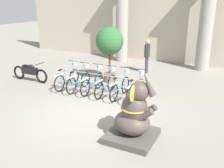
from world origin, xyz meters
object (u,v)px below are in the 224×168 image
bicycle_2 (93,82)px  person_pedestrian (147,53)px  bicycle_1 (79,80)px  motorcycle (30,72)px  bicycle_5 (136,89)px  bicycle_4 (120,87)px  potted_tree (110,43)px  bicycle_3 (106,85)px  bicycle_0 (68,78)px  elephant_statue (134,117)px

bicycle_2 → person_pedestrian: (1.03, 3.76, 0.64)m
bicycle_1 → motorcycle: size_ratio=0.85×
bicycle_5 → bicycle_1: bearing=-178.7°
bicycle_4 → person_pedestrian: person_pedestrian is taller
bicycle_5 → bicycle_2: bearing=-179.8°
motorcycle → potted_tree: bearing=26.4°
bicycle_4 → bicycle_1: bearing=-179.0°
bicycle_1 → person_pedestrian: bearing=66.3°
bicycle_1 → person_pedestrian: person_pedestrian is taller
bicycle_4 → potted_tree: bearing=128.6°
potted_tree → motorcycle: bearing=-153.6°
bicycle_3 → potted_tree: potted_tree is taller
person_pedestrian → potted_tree: size_ratio=0.69×
bicycle_0 → potted_tree: (1.23, 1.62, 1.37)m
bicycle_1 → bicycle_2: size_ratio=1.00×
bicycle_3 → bicycle_5: bearing=1.2°
bicycle_1 → bicycle_3: same height
bicycle_4 → bicycle_0: bearing=179.6°
person_pedestrian → bicycle_1: bearing=-113.7°
bicycle_0 → bicycle_2: same height
bicycle_4 → potted_tree: potted_tree is taller
bicycle_2 → person_pedestrian: bearing=74.6°
bicycle_1 → person_pedestrian: 4.20m
bicycle_2 → bicycle_4: same height
elephant_statue → person_pedestrian: bearing=106.3°
bicycle_0 → bicycle_1: bearing=-4.5°
bicycle_2 → potted_tree: size_ratio=0.70×
bicycle_0 → bicycle_1: size_ratio=1.00×
motorcycle → elephant_statue: bearing=-22.9°
bicycle_1 → elephant_statue: bearing=-36.9°
bicycle_5 → bicycle_3: bearing=-178.8°
bicycle_2 → potted_tree: bearing=91.3°
bicycle_0 → bicycle_2: (1.27, 0.00, 0.00)m
bicycle_0 → bicycle_4: same height
bicycle_0 → person_pedestrian: person_pedestrian is taller
bicycle_2 → motorcycle: bearing=-179.2°
bicycle_4 → motorcycle: bicycle_4 is taller
bicycle_5 → elephant_statue: bearing=-69.5°
potted_tree → bicycle_0: bearing=-127.2°
bicycle_1 → bicycle_5: size_ratio=1.00×
bicycle_3 → elephant_statue: bearing=-49.8°
bicycle_1 → motorcycle: (-2.77, 0.00, 0.03)m
bicycle_2 → bicycle_5: same height
bicycle_0 → bicycle_1: same height
elephant_statue → person_pedestrian: elephant_statue is taller
bicycle_2 → bicycle_3: (0.63, -0.02, 0.00)m
bicycle_2 → bicycle_3: same height
motorcycle → bicycle_3: bearing=0.4°
motorcycle → person_pedestrian: size_ratio=1.18×
bicycle_1 → bicycle_3: bearing=1.5°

